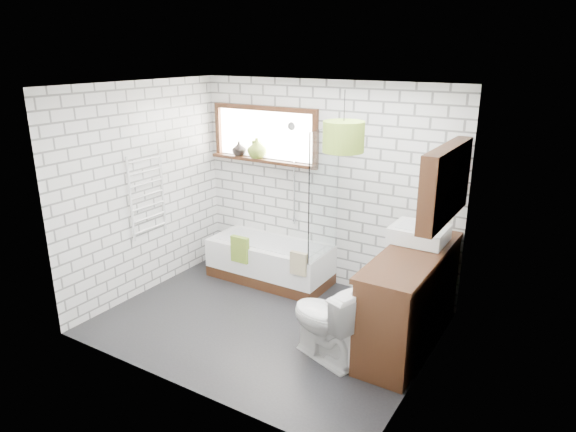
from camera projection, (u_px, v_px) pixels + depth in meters
The scene contains 22 objects.
floor at pixel (266, 323), 5.56m from camera, with size 3.40×2.60×0.01m, color black.
ceiling at pixel (262, 85), 4.78m from camera, with size 3.40×2.60×0.01m, color white.
wall_back at pixel (324, 185), 6.23m from camera, with size 3.40×0.01×2.50m, color white.
wall_front at pixel (173, 255), 4.11m from camera, with size 3.40×0.01×2.50m, color white.
wall_left at pixel (144, 190), 6.02m from camera, with size 0.01×2.60×2.50m, color white.
wall_right at pixel (432, 245), 4.32m from camera, with size 0.01×2.60×2.50m, color white.
window at pixel (264, 135), 6.45m from camera, with size 1.52×0.16×0.68m, color black.
towel_radiator at pixel (147, 195), 6.01m from camera, with size 0.06×0.52×1.00m, color white.
mirror_cabinet at pixel (445, 183), 4.73m from camera, with size 0.16×1.20×0.70m, color black.
shower_riser at pixel (294, 174), 6.36m from camera, with size 0.02×0.02×1.30m, color silver.
bathtub at pixel (270, 261), 6.54m from camera, with size 1.55×0.69×0.50m, color white.
shower_screen at pixel (324, 194), 5.86m from camera, with size 0.02×0.72×1.50m, color white.
towel_green at pixel (240, 249), 6.30m from camera, with size 0.24×0.07×0.33m, color olive.
towel_beige at pixel (299, 264), 5.88m from camera, with size 0.21×0.05×0.27m, color tan.
vanity at pixel (410, 298), 5.06m from camera, with size 0.55×1.70×0.97m, color black.
basin at pixel (419, 234), 5.18m from camera, with size 0.54×0.47×0.16m, color white.
tap at pixel (435, 231), 5.08m from camera, with size 0.03×0.03×0.18m, color silver.
toilet at pixel (326, 320), 4.82m from camera, with size 0.79×0.45×0.81m, color white.
vase_olive at pixel (257, 150), 6.53m from camera, with size 0.25×0.25×0.26m, color olive.
vase_dark at pixel (239, 150), 6.68m from camera, with size 0.18×0.18×0.19m, color black.
bottle at pixel (255, 151), 6.55m from camera, with size 0.07×0.07×0.22m, color olive.
pendant at pixel (343, 137), 4.47m from camera, with size 0.37×0.37×0.27m, color olive.
Camera 1 is at (2.78, -4.07, 2.83)m, focal length 32.00 mm.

